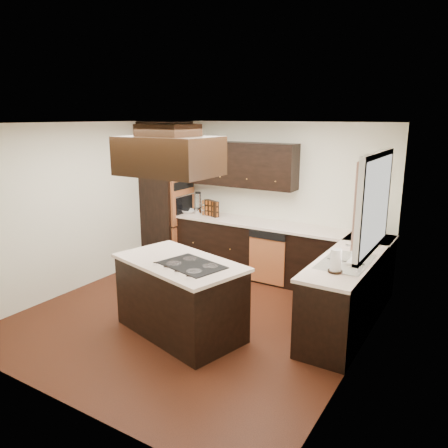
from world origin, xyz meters
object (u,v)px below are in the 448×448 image
at_px(oven_column, 167,203).
at_px(spice_rack, 212,208).
at_px(island, 180,298).
at_px(range_hood, 169,156).

relative_size(oven_column, spice_rack, 6.57).
relative_size(island, range_hood, 1.46).
bearing_deg(spice_rack, range_hood, -45.26).
bearing_deg(island, oven_column, 146.18).
xyz_separation_m(island, range_hood, (-0.01, -0.12, 1.72)).
relative_size(island, spice_rack, 4.76).
relative_size(oven_column, island, 1.38).
bearing_deg(island, spice_rack, 128.59).
distance_m(island, range_hood, 1.72).
height_order(island, range_hood, range_hood).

